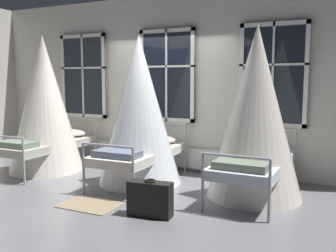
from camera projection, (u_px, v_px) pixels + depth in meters
name	position (u px, v px, depth m)	size (l,w,h in m)	color
ground	(134.00, 184.00, 6.13)	(18.38, 18.38, 0.00)	slate
back_wall_with_windows	(169.00, 83.00, 7.15)	(8.11, 0.10, 3.29)	beige
window_bank	(167.00, 113.00, 7.12)	(5.04, 0.10, 2.57)	black
cot_first	(45.00, 106.00, 6.96)	(1.37, 1.93, 2.52)	#9EA3A8
cot_second	(139.00, 113.00, 6.12)	(1.37, 1.93, 2.42)	#9EA3A8
cot_third	(255.00, 115.00, 5.35)	(1.37, 1.94, 2.49)	#9EA3A8
rug_second	(90.00, 205.00, 5.10)	(0.80, 0.56, 0.01)	#8E7A5B
suitcase_dark	(150.00, 199.00, 4.67)	(0.58, 0.26, 0.47)	black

